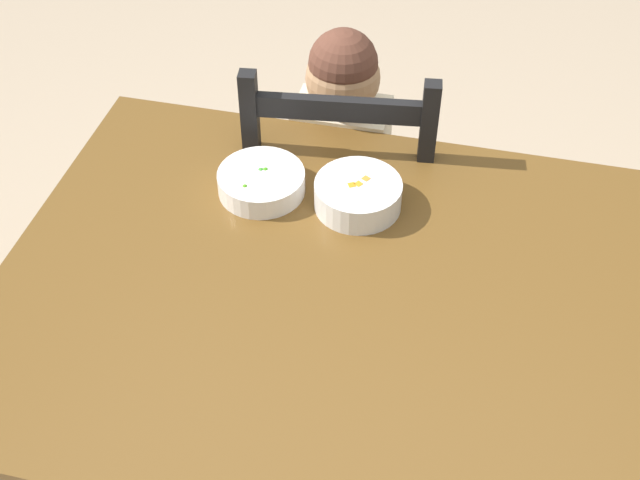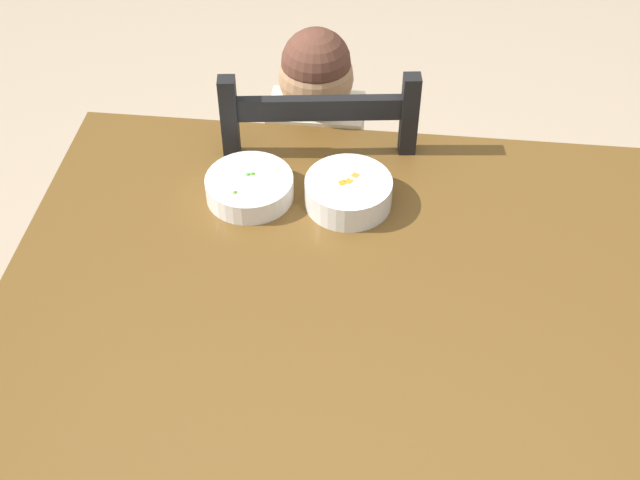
{
  "view_description": "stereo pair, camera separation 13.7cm",
  "coord_description": "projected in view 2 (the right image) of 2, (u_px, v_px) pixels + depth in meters",
  "views": [
    {
      "loc": [
        0.19,
        -1.01,
        1.92
      ],
      "look_at": [
        -0.06,
        0.07,
        0.83
      ],
      "focal_mm": 46.96,
      "sensor_mm": 36.0,
      "label": 1
    },
    {
      "loc": [
        0.06,
        -1.04,
        1.92
      ],
      "look_at": [
        -0.06,
        0.07,
        0.83
      ],
      "focal_mm": 46.96,
      "sensor_mm": 36.0,
      "label": 2
    }
  ],
  "objects": [
    {
      "name": "dining_chair",
      "position": [
        318.0,
        212.0,
        2.14
      ],
      "size": [
        0.47,
        0.47,
        0.97
      ],
      "color": "black",
      "rests_on": "ground"
    },
    {
      "name": "bowl_of_peas",
      "position": [
        250.0,
        187.0,
        1.7
      ],
      "size": [
        0.18,
        0.18,
        0.05
      ],
      "color": "white",
      "rests_on": "dining_table"
    },
    {
      "name": "dining_table",
      "position": [
        348.0,
        326.0,
        1.61
      ],
      "size": [
        1.29,
        0.97,
        0.78
      ],
      "color": "brown",
      "rests_on": "ground"
    },
    {
      "name": "bowl_of_carrots",
      "position": [
        348.0,
        191.0,
        1.68
      ],
      "size": [
        0.18,
        0.18,
        0.06
      ],
      "color": "white",
      "rests_on": "dining_table"
    },
    {
      "name": "child_figure",
      "position": [
        315.0,
        159.0,
        2.01
      ],
      "size": [
        0.32,
        0.31,
        0.98
      ],
      "color": "beige",
      "rests_on": "ground"
    },
    {
      "name": "spoon",
      "position": [
        324.0,
        192.0,
        1.72
      ],
      "size": [
        0.13,
        0.09,
        0.01
      ],
      "color": "silver",
      "rests_on": "dining_table"
    }
  ]
}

